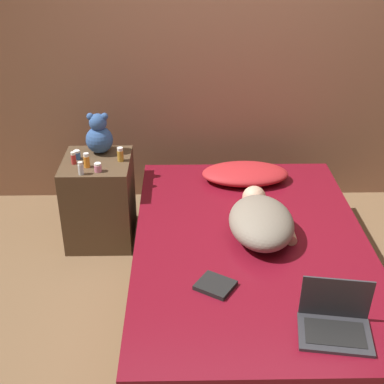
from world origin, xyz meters
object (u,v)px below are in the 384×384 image
object	(u,v)px
bottle_clear	(81,168)
bottle_red	(73,158)
bottle_blue	(77,155)
teddy_bear	(99,135)
bottle_pink	(98,167)
laptop	(335,320)
bottle_amber	(120,154)
book	(215,285)
bottle_orange	(87,160)
pillow	(245,174)
person_lying	(261,220)

from	to	relation	value
bottle_clear	bottle_red	distance (m)	0.17
bottle_clear	bottle_blue	xyz separation A→B (m)	(-0.06, 0.23, -0.01)
bottle_blue	bottle_red	bearing A→B (deg)	-96.34
teddy_bear	bottle_pink	bearing A→B (deg)	-85.15
laptop	bottle_amber	world-z (taller)	bottle_amber
book	bottle_clear	bearing A→B (deg)	132.16
bottle_orange	book	distance (m)	1.28
pillow	bottle_orange	bearing A→B (deg)	-170.22
pillow	laptop	world-z (taller)	laptop
bottle_blue	bottle_red	distance (m)	0.07
book	teddy_bear	bearing A→B (deg)	120.65
bottle_pink	bottle_orange	bearing A→B (deg)	140.62
pillow	laptop	xyz separation A→B (m)	(0.25, -1.48, 0.00)
bottle_pink	person_lying	bearing A→B (deg)	-24.05
pillow	bottle_red	xyz separation A→B (m)	(-1.14, -0.13, 0.19)
pillow	bottle_pink	distance (m)	1.01
person_lying	bottle_clear	bearing A→B (deg)	159.91
laptop	bottle_blue	xyz separation A→B (m)	(-1.38, 1.42, 0.18)
laptop	bottle_pink	xyz separation A→B (m)	(-1.22, 1.23, 0.17)
bottle_amber	bottle_red	xyz separation A→B (m)	(-0.30, -0.04, -0.01)
teddy_bear	bottle_pink	xyz separation A→B (m)	(0.03, -0.30, -0.09)
bottle_amber	bottle_red	size ratio (longest dim) A/B	1.14
teddy_bear	book	xyz separation A→B (m)	(0.72, -1.22, -0.31)
bottle_pink	bottle_clear	bearing A→B (deg)	-158.89
laptop	teddy_bear	distance (m)	1.99
laptop	bottle_clear	bearing A→B (deg)	146.80
bottle_orange	bottle_blue	xyz separation A→B (m)	(-0.09, 0.12, -0.02)
bottle_orange	book	xyz separation A→B (m)	(0.78, -0.99, -0.24)
bottle_orange	teddy_bear	bearing A→B (deg)	76.88
bottle_blue	bottle_red	xyz separation A→B (m)	(-0.01, -0.07, 0.01)
bottle_red	book	distance (m)	1.37
teddy_bear	bottle_pink	distance (m)	0.31
book	bottle_orange	bearing A→B (deg)	128.23
person_lying	bottle_orange	distance (m)	1.19
pillow	person_lying	xyz separation A→B (m)	(0.02, -0.69, 0.04)
pillow	bottle_orange	world-z (taller)	bottle_orange
book	bottle_amber	bearing A→B (deg)	117.87
person_lying	bottle_red	bearing A→B (deg)	154.52
bottle_clear	bottle_pink	world-z (taller)	bottle_clear
bottle_orange	bottle_blue	bearing A→B (deg)	124.44
laptop	bottle_clear	distance (m)	1.79
bottle_pink	bottle_orange	size ratio (longest dim) A/B	0.60
laptop	bottle_amber	size ratio (longest dim) A/B	3.73
teddy_bear	bottle_red	xyz separation A→B (m)	(-0.15, -0.18, -0.08)
bottle_pink	bottle_blue	distance (m)	0.25
bottle_clear	bottle_red	size ratio (longest dim) A/B	1.03
bottle_amber	bottle_orange	bearing A→B (deg)	-156.38
book	bottle_pink	bearing A→B (deg)	127.13
bottle_clear	bottle_orange	xyz separation A→B (m)	(0.02, 0.10, 0.01)
bottle_amber	bottle_red	distance (m)	0.30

